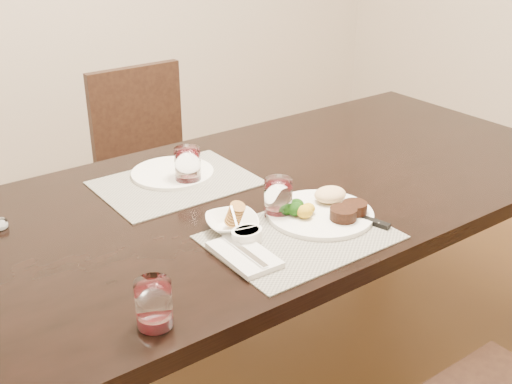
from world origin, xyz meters
TOP-DOWN VIEW (x-y plane):
  - ground_plane at (0.00, 0.00)m, footprint 4.50×4.50m
  - dining_table at (0.00, 0.00)m, footprint 2.00×1.00m
  - chair_far at (0.00, 0.93)m, footprint 0.42×0.42m
  - placemat_near at (-0.20, -0.29)m, footprint 0.46×0.34m
  - placemat_far at (-0.29, 0.19)m, footprint 0.46×0.34m
  - dinner_plate at (-0.06, -0.24)m, footprint 0.29×0.29m
  - napkin_fork at (-0.37, -0.29)m, footprint 0.11×0.19m
  - steak_knife at (0.00, -0.32)m, footprint 0.06×0.25m
  - cracker_bowl at (-0.31, -0.16)m, footprint 0.18×0.18m
  - sauce_ramekin at (-0.32, -0.23)m, footprint 0.08×0.13m
  - wine_glass_near at (-0.17, -0.17)m, footprint 0.08×0.08m
  - far_plate at (-0.26, 0.25)m, footprint 0.26×0.26m
  - wine_glass_far at (-0.25, 0.17)m, footprint 0.08×0.08m
  - wine_glass_side at (-0.67, -0.40)m, footprint 0.08×0.08m

SIDE VIEW (x-z plane):
  - ground_plane at x=0.00m, z-range 0.00..0.00m
  - chair_far at x=0.00m, z-range 0.05..0.95m
  - dining_table at x=0.00m, z-range 0.29..1.04m
  - placemat_near at x=-0.20m, z-range 0.75..0.75m
  - placemat_far at x=-0.29m, z-range 0.75..0.75m
  - steak_knife at x=0.00m, z-range 0.75..0.77m
  - far_plate at x=-0.26m, z-range 0.75..0.77m
  - napkin_fork at x=-0.37m, z-range 0.75..0.77m
  - dinner_plate at x=-0.06m, z-range 0.74..0.80m
  - sauce_ramekin at x=-0.32m, z-range 0.74..0.81m
  - cracker_bowl at x=-0.31m, z-range 0.74..0.80m
  - wine_glass_side at x=-0.67m, z-range 0.74..0.85m
  - wine_glass_near at x=-0.17m, z-range 0.75..0.85m
  - wine_glass_far at x=-0.25m, z-range 0.75..0.86m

